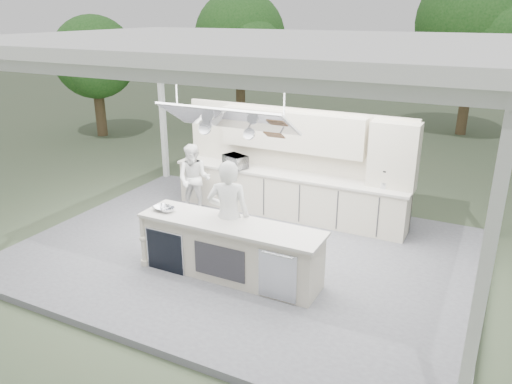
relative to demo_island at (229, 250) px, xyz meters
The scene contains 12 objects.
ground 1.10m from the demo_island, 101.07° to the left, with size 90.00×90.00×0.00m, color #3D4831.
stage_deck 1.07m from the demo_island, 101.07° to the left, with size 8.00×6.00×0.12m, color slate.
tent 3.25m from the demo_island, 101.05° to the left, with size 8.20×6.20×3.86m.
demo_island is the anchor object (origin of this frame).
back_counter 2.82m from the demo_island, 93.63° to the left, with size 5.08×0.72×0.95m.
back_wall_unit 3.19m from the demo_island, 84.98° to the left, with size 5.05×0.48×2.25m.
tree_cluster 11.02m from the demo_island, 91.82° to the left, with size 19.55×9.40×5.85m.
head_chef 0.54m from the demo_island, 119.24° to the left, with size 0.70×0.46×1.91m, color silver.
sous_chef 2.89m from the demo_island, 134.48° to the left, with size 0.73×0.57×1.51m, color white.
toaster_oven 2.99m from the demo_island, 116.88° to the left, with size 0.51×0.35×0.28m, color silver.
bowl_large 1.38m from the demo_island, behind, with size 0.28×0.28×0.07m, color silver.
bowl_small 1.25m from the demo_island, behind, with size 0.24×0.24×0.08m, color silver.
Camera 1 is at (3.84, -7.22, 4.26)m, focal length 35.00 mm.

